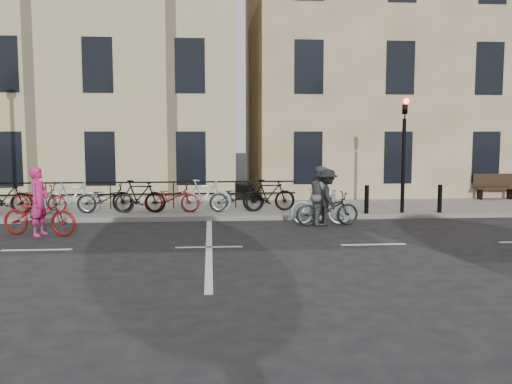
{
  "coord_description": "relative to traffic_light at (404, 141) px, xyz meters",
  "views": [
    {
      "loc": [
        0.05,
        -13.4,
        2.75
      ],
      "look_at": [
        1.29,
        2.04,
        1.1
      ],
      "focal_mm": 40.0,
      "sensor_mm": 36.0,
      "label": 1
    }
  ],
  "objects": [
    {
      "name": "bollard_east",
      "position": [
        -1.2,
        -0.09,
        -1.85
      ],
      "size": [
        0.14,
        0.14,
        0.9
      ],
      "primitive_type": "cylinder",
      "color": "black",
      "rests_on": "sidewalk"
    },
    {
      "name": "ground",
      "position": [
        -6.2,
        -4.34,
        -2.45
      ],
      "size": [
        120.0,
        120.0,
        0.0
      ],
      "primitive_type": "plane",
      "color": "black",
      "rests_on": "ground"
    },
    {
      "name": "building_west",
      "position": [
        -15.2,
        8.66,
        2.7
      ],
      "size": [
        20.0,
        10.0,
        10.0
      ],
      "primitive_type": "cube",
      "color": "tan",
      "rests_on": "sidewalk"
    },
    {
      "name": "traffic_light",
      "position": [
        0.0,
        0.0,
        0.0
      ],
      "size": [
        0.18,
        0.3,
        3.9
      ],
      "color": "black",
      "rests_on": "sidewalk"
    },
    {
      "name": "sidewalk",
      "position": [
        -10.2,
        1.66,
        -2.38
      ],
      "size": [
        46.0,
        4.0,
        0.15
      ],
      "primitive_type": "cube",
      "color": "slate",
      "rests_on": "ground"
    },
    {
      "name": "parked_bikes",
      "position": [
        -9.02,
        0.7,
        -1.81
      ],
      "size": [
        11.45,
        1.23,
        1.05
      ],
      "color": "black",
      "rests_on": "sidewalk"
    },
    {
      "name": "cyclist_grey",
      "position": [
        -2.9,
        -1.22,
        -1.75
      ],
      "size": [
        1.85,
        0.91,
        1.74
      ],
      "rotation": [
        0.0,
        0.0,
        1.47
      ],
      "color": "#8BA9B6",
      "rests_on": "ground"
    },
    {
      "name": "bench",
      "position": [
        4.8,
        3.39,
        -1.78
      ],
      "size": [
        1.6,
        0.41,
        0.97
      ],
      "color": "black",
      "rests_on": "sidewalk"
    },
    {
      "name": "cyclist_dark",
      "position": [
        -2.74,
        -1.4,
        -1.8
      ],
      "size": [
        1.92,
        1.12,
        1.67
      ],
      "rotation": [
        0.0,
        0.0,
        1.65
      ],
      "color": "black",
      "rests_on": "ground"
    },
    {
      "name": "bollard_west",
      "position": [
        1.2,
        -0.09,
        -1.85
      ],
      "size": [
        0.14,
        0.14,
        0.9
      ],
      "primitive_type": "cylinder",
      "color": "black",
      "rests_on": "sidewalk"
    },
    {
      "name": "building_east",
      "position": [
        2.8,
        8.66,
        3.7
      ],
      "size": [
        14.0,
        10.0,
        12.0
      ],
      "primitive_type": "cube",
      "color": "tan",
      "rests_on": "sidewalk"
    },
    {
      "name": "cyclist_pink",
      "position": [
        -10.68,
        -2.4,
        -1.82
      ],
      "size": [
        2.16,
        1.18,
        1.82
      ],
      "rotation": [
        0.0,
        0.0,
        1.33
      ],
      "color": "maroon",
      "rests_on": "ground"
    }
  ]
}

